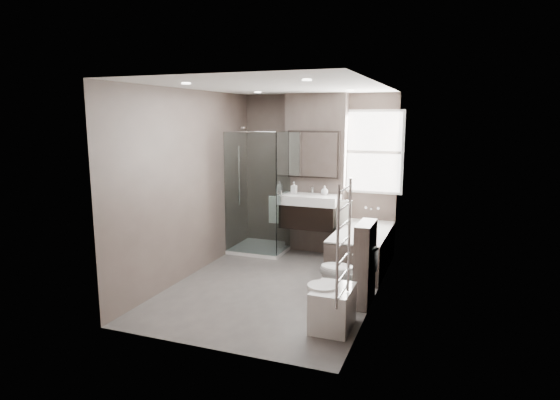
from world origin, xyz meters
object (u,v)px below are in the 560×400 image
at_px(vanity, 309,211).
at_px(bathtub, 362,247).
at_px(toilet, 345,273).
at_px(bidet, 332,307).

height_order(vanity, bathtub, vanity).
bearing_deg(bathtub, vanity, 160.63).
bearing_deg(bathtub, toilet, -88.06).
xyz_separation_m(bathtub, bidet, (0.09, -2.12, -0.08)).
xyz_separation_m(vanity, bathtub, (0.92, -0.33, -0.43)).
xyz_separation_m(vanity, bidet, (1.01, -2.45, -0.51)).
distance_m(toilet, bidet, 0.80).
distance_m(bathtub, bidet, 2.13).
bearing_deg(bidet, vanity, 112.49).
height_order(bathtub, bidet, bidet).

